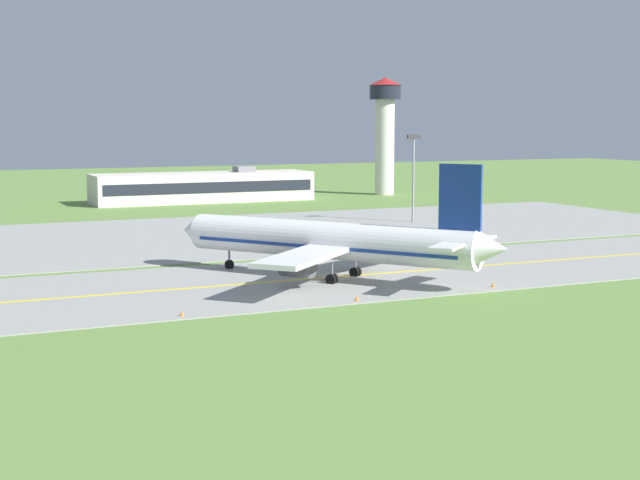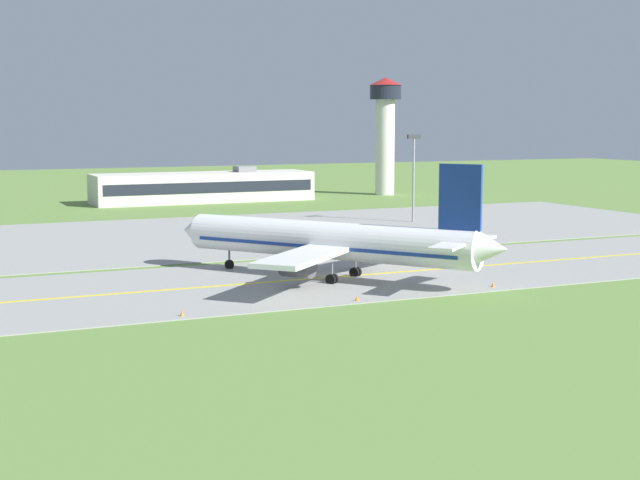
% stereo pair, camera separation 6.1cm
% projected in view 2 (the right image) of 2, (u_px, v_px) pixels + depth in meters
% --- Properties ---
extents(ground_plane, '(500.00, 500.00, 0.00)m').
position_uv_depth(ground_plane, '(335.00, 278.00, 99.57)').
color(ground_plane, olive).
extents(taxiway_strip, '(240.00, 28.00, 0.10)m').
position_uv_depth(taxiway_strip, '(335.00, 277.00, 99.57)').
color(taxiway_strip, gray).
rests_on(taxiway_strip, ground).
extents(apron_pad, '(140.00, 52.00, 0.10)m').
position_uv_depth(apron_pad, '(277.00, 231.00, 141.60)').
color(apron_pad, gray).
rests_on(apron_pad, ground).
extents(taxiway_centreline, '(220.00, 0.60, 0.01)m').
position_uv_depth(taxiway_centreline, '(335.00, 277.00, 99.56)').
color(taxiway_centreline, yellow).
rests_on(taxiway_centreline, taxiway_strip).
extents(airplane_lead, '(28.79, 34.32, 12.70)m').
position_uv_depth(airplane_lead, '(332.00, 241.00, 98.10)').
color(airplane_lead, white).
rests_on(airplane_lead, ground).
extents(terminal_building, '(46.37, 11.68, 7.33)m').
position_uv_depth(terminal_building, '(204.00, 187.00, 194.31)').
color(terminal_building, beige).
rests_on(terminal_building, ground).
extents(control_tower, '(7.60, 7.60, 26.89)m').
position_uv_depth(control_tower, '(385.00, 124.00, 211.49)').
color(control_tower, silver).
rests_on(control_tower, ground).
extents(apron_light_mast, '(2.40, 0.50, 14.70)m').
position_uv_depth(apron_light_mast, '(414.00, 167.00, 153.35)').
color(apron_light_mast, gray).
rests_on(apron_light_mast, ground).
extents(traffic_cone_near_edge, '(0.44, 0.44, 0.60)m').
position_uv_depth(traffic_cone_near_edge, '(182.00, 314.00, 79.49)').
color(traffic_cone_near_edge, orange).
rests_on(traffic_cone_near_edge, ground).
extents(traffic_cone_mid_edge, '(0.44, 0.44, 0.60)m').
position_uv_depth(traffic_cone_mid_edge, '(357.00, 299.00, 86.35)').
color(traffic_cone_mid_edge, orange).
rests_on(traffic_cone_mid_edge, ground).
extents(traffic_cone_far_edge, '(0.44, 0.44, 0.60)m').
position_uv_depth(traffic_cone_far_edge, '(493.00, 285.00, 93.50)').
color(traffic_cone_far_edge, orange).
rests_on(traffic_cone_far_edge, ground).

